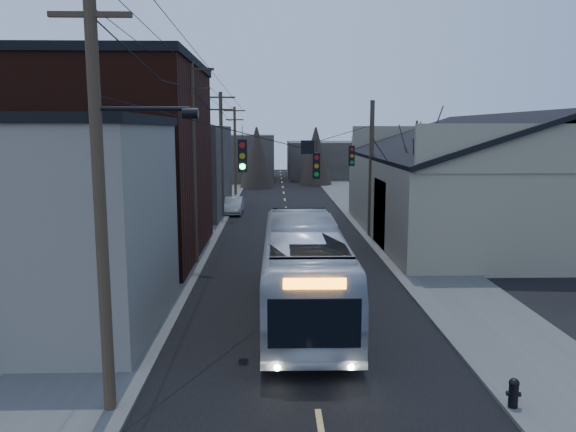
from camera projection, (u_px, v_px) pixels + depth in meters
name	position (u px, v px, depth m)	size (l,w,h in m)	color
road_surface	(289.00, 224.00, 40.30)	(9.00, 110.00, 0.02)	black
sidewalk_left	(198.00, 224.00, 40.13)	(4.00, 110.00, 0.12)	#474744
sidewalk_right	(379.00, 223.00, 40.45)	(4.00, 110.00, 0.12)	#474744
building_clapboard	(37.00, 227.00, 18.79)	(8.00, 8.00, 7.00)	slate
building_brick	(103.00, 163.00, 29.40)	(10.00, 12.00, 10.00)	black
building_left_far	(170.00, 170.00, 45.45)	(9.00, 14.00, 7.00)	#38322D
warehouse	(497.00, 194.00, 35.27)	(16.16, 20.60, 7.73)	gray
building_far_left	(236.00, 158.00, 74.27)	(10.00, 12.00, 6.00)	#38322D
building_far_right	(330.00, 159.00, 79.61)	(12.00, 14.00, 5.00)	#38322D
bare_tree	(415.00, 189.00, 30.03)	(0.40, 0.40, 7.20)	black
utility_lines	(239.00, 159.00, 33.68)	(11.24, 45.28, 10.50)	#382B1E
bus	(304.00, 269.00, 20.53)	(2.83, 12.11, 3.37)	#B7BCC4
parked_car	(234.00, 206.00, 45.07)	(1.42, 4.08, 1.35)	#979A9E
fire_hydrant	(514.00, 392.00, 13.47)	(0.35, 0.25, 0.73)	black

